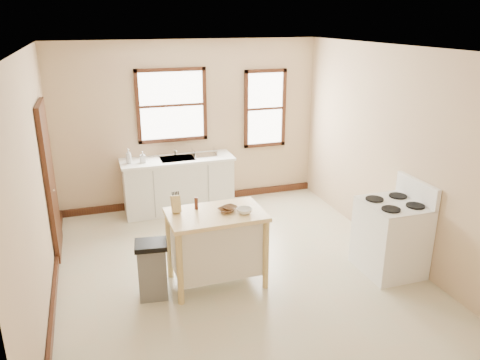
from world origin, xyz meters
name	(u,v)px	position (x,y,z in m)	size (l,w,h in m)	color
floor	(235,269)	(0.00, 0.00, 0.00)	(5.00, 5.00, 0.00)	beige
ceiling	(234,48)	(0.00, 0.00, 2.80)	(5.00, 5.00, 0.00)	white
wall_back	(190,125)	(0.00, 2.50, 1.40)	(4.50, 0.04, 2.80)	tan
wall_left	(35,187)	(-2.25, 0.00, 1.40)	(0.04, 5.00, 2.80)	tan
wall_right	(392,152)	(2.25, 0.00, 1.40)	(0.04, 5.00, 2.80)	tan
window_main	(172,105)	(-0.30, 2.48, 1.75)	(1.17, 0.06, 1.22)	#3B1910
window_side	(265,109)	(1.35, 2.48, 1.60)	(0.77, 0.06, 1.37)	#3B1910
door_left	(50,180)	(-2.21, 1.30, 1.05)	(0.06, 0.90, 2.10)	#3B1910
baseboard_back	(193,199)	(0.00, 2.47, 0.06)	(4.50, 0.04, 0.12)	#3B1910
baseboard_left	(54,294)	(-2.22, 0.00, 0.06)	(0.04, 5.00, 0.12)	#3B1910
sink_counter	(178,184)	(-0.30, 2.20, 0.46)	(1.86, 0.62, 0.92)	silver
faucet	(175,149)	(-0.30, 2.38, 1.03)	(0.03, 0.03, 0.22)	silver
soap_bottle_a	(129,156)	(-1.08, 2.15, 1.04)	(0.09, 0.09, 0.24)	#B2B2B2
soap_bottle_b	(143,157)	(-0.87, 2.14, 1.01)	(0.08, 0.08, 0.18)	#B2B2B2
dish_rack	(204,153)	(0.17, 2.21, 0.97)	(0.39, 0.30, 0.10)	silver
kitchen_island	(216,248)	(-0.30, -0.23, 0.47)	(1.15, 0.73, 0.94)	#F9E392
knife_block	(176,205)	(-0.75, -0.08, 1.04)	(0.10, 0.10, 0.20)	tan
pepper_grinder	(196,203)	(-0.50, -0.05, 1.01)	(0.04, 0.04, 0.15)	#452012
bowl_a	(226,210)	(-0.18, -0.25, 0.96)	(0.19, 0.19, 0.05)	brown
bowl_b	(230,208)	(-0.12, -0.19, 0.96)	(0.17, 0.17, 0.04)	brown
bowl_c	(244,211)	(0.02, -0.35, 0.97)	(0.19, 0.19, 0.06)	white
trash_bin	(153,270)	(-1.10, -0.31, 0.35)	(0.36, 0.31, 0.71)	slate
gas_stove	(392,228)	(1.89, -0.64, 0.61)	(0.76, 0.77, 1.21)	white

